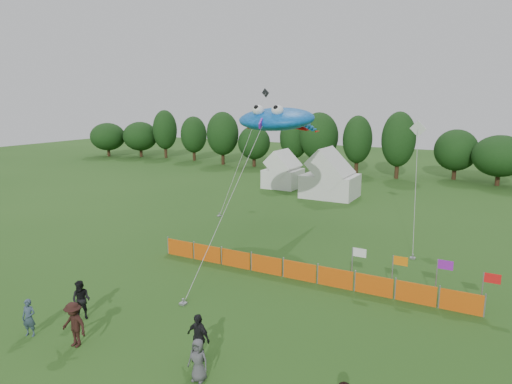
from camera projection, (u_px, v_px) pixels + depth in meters
The scene contains 14 objects.
ground at pixel (182, 350), 17.71m from camera, with size 160.00×160.00×0.00m, color #234C16.
treeline at pixel (422, 145), 54.80m from camera, with size 104.57×8.78×8.36m.
tent_left at pixel (283, 172), 50.09m from camera, with size 3.74×3.74×3.30m.
tent_right at pixel (330, 179), 45.02m from camera, with size 5.23×4.19×3.69m.
barrier_fence at pixel (299, 271), 24.49m from camera, with size 17.90×0.06×1.00m.
flag_row at pixel (416, 272), 21.94m from camera, with size 6.73×0.49×2.20m.
spectator_a at pixel (29, 318), 18.65m from camera, with size 0.58×0.38×1.58m, color #344657.
spectator_b at pixel (81, 300), 20.08m from camera, with size 0.86×0.67×1.76m, color black.
spectator_c at pixel (74, 325), 17.82m from camera, with size 1.19×0.68×1.84m, color black.
spectator_d at pixel (198, 338), 16.83m from camera, with size 1.09×0.45×1.86m, color black.
spectator_e at pixel (198, 360), 15.66m from camera, with size 0.75×0.49×1.53m, color #4C4C51.
stingray_kite at pixel (279, 119), 32.92m from camera, with size 6.86×21.73×9.26m.
small_kite_white at pixel (417, 162), 30.86m from camera, with size 1.92×6.35×8.12m.
small_kite_dark at pixel (249, 135), 42.58m from camera, with size 1.84×10.91×10.65m.
Camera 1 is at (10.22, -12.80, 9.57)m, focal length 32.00 mm.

